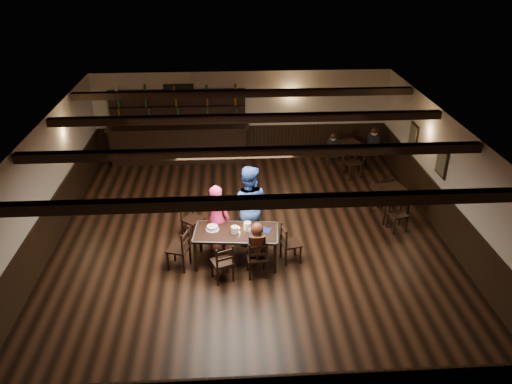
{
  "coord_description": "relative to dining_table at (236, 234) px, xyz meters",
  "views": [
    {
      "loc": [
        -0.48,
        -9.79,
        6.28
      ],
      "look_at": [
        0.13,
        0.2,
        1.13
      ],
      "focal_mm": 35.0,
      "sensor_mm": 36.0,
      "label": 1
    }
  ],
  "objects": [
    {
      "name": "pepper_shaker",
      "position": [
        0.44,
        -0.1,
        0.11
      ],
      "size": [
        0.03,
        0.03,
        0.08
      ],
      "primitive_type": "cylinder",
      "color": "#A5A8AD",
      "rests_on": "dining_table"
    },
    {
      "name": "chair_far_pushed",
      "position": [
        -1.03,
        1.12,
        -0.14
      ],
      "size": [
        0.59,
        0.6,
        0.92
      ],
      "color": "black",
      "rests_on": "ground"
    },
    {
      "name": "room_shell",
      "position": [
        0.36,
        0.89,
        1.06
      ],
      "size": [
        9.02,
        10.02,
        2.71
      ],
      "color": "beige",
      "rests_on": "ground"
    },
    {
      "name": "menu_red",
      "position": [
        0.44,
        -0.15,
        0.07
      ],
      "size": [
        0.32,
        0.24,
        0.0
      ],
      "primitive_type": "cube",
      "rotation": [
        0.0,
        0.0,
        0.12
      ],
      "color": "maroon",
      "rests_on": "dining_table"
    },
    {
      "name": "chair_near_left",
      "position": [
        -0.27,
        -0.68,
        -0.19
      ],
      "size": [
        0.51,
        0.5,
        0.85
      ],
      "color": "black",
      "rests_on": "ground"
    },
    {
      "name": "dining_table",
      "position": [
        0.0,
        0.0,
        0.0
      ],
      "size": [
        1.84,
        1.05,
        0.75
      ],
      "color": "black",
      "rests_on": "ground"
    },
    {
      "name": "bg_patron_right",
      "position": [
        4.21,
        4.71,
        0.18
      ],
      "size": [
        0.23,
        0.38,
        0.79
      ],
      "color": "black",
      "rests_on": "ground"
    },
    {
      "name": "plate_stack_a",
      "position": [
        -0.03,
        -0.05,
        0.14
      ],
      "size": [
        0.16,
        0.16,
        0.15
      ],
      "primitive_type": "cylinder",
      "color": "white",
      "rests_on": "dining_table"
    },
    {
      "name": "seated_person",
      "position": [
        0.41,
        -0.53,
        0.14
      ],
      "size": [
        0.33,
        0.5,
        0.82
      ],
      "color": "black",
      "rests_on": "ground"
    },
    {
      "name": "bg_patron_left",
      "position": [
        2.96,
        4.57,
        0.12
      ],
      "size": [
        0.28,
        0.37,
        0.68
      ],
      "color": "black",
      "rests_on": "ground"
    },
    {
      "name": "salt_shaker",
      "position": [
        0.28,
        -0.08,
        0.12
      ],
      "size": [
        0.04,
        0.04,
        0.1
      ],
      "primitive_type": "cylinder",
      "color": "silver",
      "rests_on": "dining_table"
    },
    {
      "name": "chair_end_right",
      "position": [
        1.09,
        -0.05,
        -0.18
      ],
      "size": [
        0.46,
        0.48,
        0.87
      ],
      "color": "black",
      "rests_on": "ground"
    },
    {
      "name": "plate_stack_b",
      "position": [
        0.24,
        0.06,
        0.16
      ],
      "size": [
        0.15,
        0.15,
        0.18
      ],
      "primitive_type": "cylinder",
      "color": "white",
      "rests_on": "dining_table"
    },
    {
      "name": "cake",
      "position": [
        -0.5,
        0.1,
        0.11
      ],
      "size": [
        0.28,
        0.28,
        0.09
      ],
      "color": "white",
      "rests_on": "dining_table"
    },
    {
      "name": "ground",
      "position": [
        0.35,
        0.86,
        -0.68
      ],
      "size": [
        10.0,
        10.0,
        0.0
      ],
      "primitive_type": "plane",
      "color": "black",
      "rests_on": "ground"
    },
    {
      "name": "woman_pink",
      "position": [
        -0.41,
        0.46,
        0.12
      ],
      "size": [
        0.65,
        0.49,
        1.61
      ],
      "primitive_type": "imported",
      "rotation": [
        0.0,
        0.0,
        2.94
      ],
      "color": "red",
      "rests_on": "ground"
    },
    {
      "name": "tea_light",
      "position": [
        0.07,
        0.08,
        0.09
      ],
      "size": [
        0.05,
        0.05,
        0.06
      ],
      "color": "#A5A8AD",
      "rests_on": "dining_table"
    },
    {
      "name": "chair_end_left",
      "position": [
        -1.14,
        -0.16,
        -0.14
      ],
      "size": [
        0.52,
        0.54,
        0.93
      ],
      "color": "black",
      "rests_on": "ground"
    },
    {
      "name": "chair_near_right",
      "position": [
        0.41,
        -0.58,
        -0.18
      ],
      "size": [
        0.44,
        0.42,
        0.86
      ],
      "color": "black",
      "rests_on": "ground"
    },
    {
      "name": "drink_glass",
      "position": [
        0.25,
        0.11,
        0.13
      ],
      "size": [
        0.07,
        0.07,
        0.11
      ],
      "primitive_type": "cylinder",
      "color": "silver",
      "rests_on": "dining_table"
    },
    {
      "name": "menu_blue",
      "position": [
        0.58,
        0.04,
        0.07
      ],
      "size": [
        0.36,
        0.31,
        0.0
      ],
      "primitive_type": "cube",
      "rotation": [
        0.0,
        0.0,
        -0.41
      ],
      "color": "navy",
      "rests_on": "dining_table"
    },
    {
      "name": "bar_counter",
      "position": [
        -1.61,
        5.57,
        0.04
      ],
      "size": [
        4.3,
        0.7,
        2.2
      ],
      "color": "black",
      "rests_on": "ground"
    },
    {
      "name": "man_blue",
      "position": [
        0.29,
        0.73,
        0.27
      ],
      "size": [
        1.05,
        0.89,
        1.91
      ],
      "primitive_type": "imported",
      "rotation": [
        0.0,
        0.0,
        2.95
      ],
      "color": "#2A4C88",
      "rests_on": "ground"
    },
    {
      "name": "back_table_a",
      "position": [
        3.85,
        1.7,
        -0.04
      ],
      "size": [
        0.95,
        0.95,
        0.75
      ],
      "color": "black",
      "rests_on": "ground"
    },
    {
      "name": "back_table_b",
      "position": [
        3.44,
        4.73,
        -0.03
      ],
      "size": [
        1.15,
        1.15,
        0.75
      ],
      "color": "black",
      "rests_on": "ground"
    }
  ]
}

